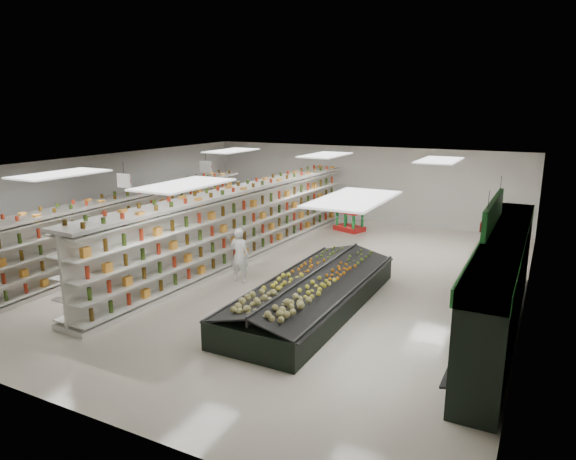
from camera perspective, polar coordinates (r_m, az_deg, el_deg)
The scene contains 16 objects.
floor at distance 15.69m, azimuth -1.79°, elevation -4.46°, with size 16.00×16.00×0.00m, color beige.
ceiling at distance 15.01m, azimuth -1.88°, elevation 7.23°, with size 14.00×16.00×0.02m, color white.
wall_back at distance 22.49m, azimuth 8.12°, elevation 5.12°, with size 14.00×0.02×3.20m, color silver.
wall_front at distance 9.41m, azimuth -26.41°, elevation -8.18°, with size 14.00×0.02×3.20m, color silver.
wall_left at distance 19.59m, azimuth -20.08°, elevation 3.18°, with size 0.02×16.00×3.20m, color silver.
wall_right at distance 13.44m, azimuth 25.28°, elevation -1.78°, with size 0.02×16.00×3.20m, color silver.
produce_wall_case at distance 12.12m, azimuth 22.58°, elevation -4.88°, with size 0.93×8.00×2.20m.
aisle_sign_near at distance 15.76m, azimuth -17.74°, elevation 5.26°, with size 0.52×0.06×0.75m.
aisle_sign_far at distance 18.78m, azimuth -9.12°, elevation 6.97°, with size 0.52×0.06×0.75m.
hortifruti_banner at distance 11.79m, azimuth 21.82°, elevation 1.80°, with size 0.12×3.20×0.95m.
gondola_left at distance 17.80m, azimuth -16.55°, elevation 0.36°, with size 1.44×12.11×2.10m.
gondola_center at distance 16.72m, azimuth -5.17°, elevation 0.44°, with size 1.58×13.51×2.34m.
produce_island at distance 12.70m, azimuth 2.77°, elevation -6.88°, with size 2.28×6.23×0.93m.
soda_endcap at distance 20.58m, azimuth 6.88°, elevation 1.89°, with size 1.36×1.13×1.49m.
shopper_main at distance 14.48m, azimuth -5.41°, elevation -2.81°, with size 0.57×0.38×1.58m, color silver.
shopper_background at distance 21.54m, azimuth -4.63°, elevation 2.67°, with size 0.77×0.48×1.59m, color #99885E.
Camera 1 is at (7.24, -13.04, 4.86)m, focal length 32.00 mm.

